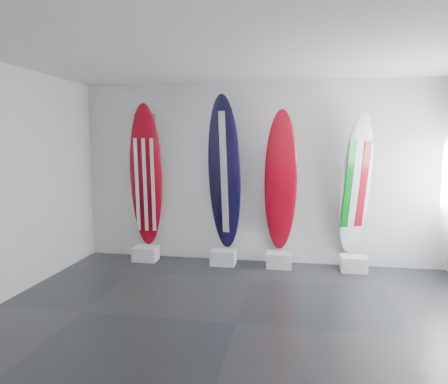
% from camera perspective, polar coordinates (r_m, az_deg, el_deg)
% --- Properties ---
extents(floor, '(6.00, 6.00, 0.00)m').
position_cam_1_polar(floor, '(4.81, 1.72, -17.80)').
color(floor, black).
rests_on(floor, ground).
extents(ceiling, '(6.00, 6.00, 0.00)m').
position_cam_1_polar(ceiling, '(4.48, 1.86, 19.67)').
color(ceiling, white).
rests_on(ceiling, wall_back).
extents(wall_back, '(6.00, 0.00, 6.00)m').
position_cam_1_polar(wall_back, '(6.87, 4.76, 2.60)').
color(wall_back, white).
rests_on(wall_back, ground).
extents(wall_front, '(6.00, 0.00, 6.00)m').
position_cam_1_polar(wall_front, '(1.99, -8.61, -7.88)').
color(wall_front, white).
rests_on(wall_front, ground).
extents(display_block_usa, '(0.40, 0.30, 0.24)m').
position_cam_1_polar(display_block_usa, '(7.22, -10.83, -8.41)').
color(display_block_usa, white).
rests_on(display_block_usa, floor).
extents(surfboard_usa, '(0.57, 0.29, 2.42)m').
position_cam_1_polar(surfboard_usa, '(7.09, -10.78, 2.22)').
color(surfboard_usa, maroon).
rests_on(surfboard_usa, display_block_usa).
extents(display_block_navy, '(0.40, 0.30, 0.24)m').
position_cam_1_polar(display_block_navy, '(6.87, -0.10, -9.08)').
color(display_block_navy, white).
rests_on(display_block_navy, floor).
extents(surfboard_navy, '(0.64, 0.45, 2.54)m').
position_cam_1_polar(surfboard_navy, '(6.73, 0.04, 2.60)').
color(surfboard_navy, black).
rests_on(surfboard_navy, display_block_navy).
extents(display_block_swiss, '(0.40, 0.30, 0.24)m').
position_cam_1_polar(display_block_swiss, '(6.78, 7.67, -9.37)').
color(display_block_swiss, white).
rests_on(display_block_swiss, floor).
extents(surfboard_swiss, '(0.55, 0.44, 2.29)m').
position_cam_1_polar(surfboard_swiss, '(6.64, 7.88, 1.38)').
color(surfboard_swiss, maroon).
rests_on(surfboard_swiss, display_block_swiss).
extents(display_block_italy, '(0.40, 0.30, 0.24)m').
position_cam_1_polar(display_block_italy, '(6.84, 17.54, -9.49)').
color(display_block_italy, white).
rests_on(display_block_italy, floor).
extents(surfboard_italy, '(0.63, 0.59, 2.24)m').
position_cam_1_polar(surfboard_italy, '(6.70, 17.81, 0.92)').
color(surfboard_italy, silver).
rests_on(surfboard_italy, display_block_italy).
extents(wall_outlet, '(0.09, 0.02, 0.13)m').
position_cam_1_polar(wall_outlet, '(7.65, -14.04, -5.87)').
color(wall_outlet, silver).
rests_on(wall_outlet, wall_back).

